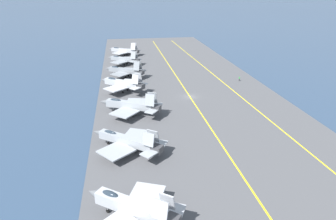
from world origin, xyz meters
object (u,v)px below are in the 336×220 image
at_px(parked_jet_third, 127,141).
at_px(parked_jet_sixth, 125,70).
at_px(parked_jet_eighth, 124,50).
at_px(parked_jet_fifth, 122,83).
at_px(parked_jet_seventh, 124,59).
at_px(parked_jet_second, 132,207).
at_px(parked_jet_fourth, 131,105).
at_px(crew_green_vest, 239,79).

distance_m(parked_jet_third, parked_jet_sixth, 54.45).
height_order(parked_jet_sixth, parked_jet_eighth, parked_jet_sixth).
distance_m(parked_jet_fifth, parked_jet_seventh, 35.76).
distance_m(parked_jet_second, parked_jet_eighth, 113.94).
bearing_deg(parked_jet_third, parked_jet_eighth, -1.00).
distance_m(parked_jet_third, parked_jet_fifth, 37.76).
bearing_deg(parked_jet_fourth, parked_jet_fifth, 5.29).
bearing_deg(parked_jet_third, parked_jet_second, 179.89).
xyz_separation_m(parked_jet_second, parked_jet_fifth, (58.63, 0.15, -0.01)).
xyz_separation_m(parked_jet_third, parked_jet_seventh, (73.49, -1.14, 0.14)).
bearing_deg(parked_jet_eighth, parked_jet_second, 179.17).
bearing_deg(parked_jet_seventh, parked_jet_fifth, 177.87).
xyz_separation_m(parked_jet_fifth, parked_jet_sixth, (16.68, -1.22, -0.27)).
bearing_deg(parked_jet_eighth, parked_jet_sixth, 179.13).
bearing_deg(parked_jet_third, crew_green_vest, -44.05).
height_order(parked_jet_second, parked_jet_seventh, parked_jet_second).
distance_m(parked_jet_second, parked_jet_third, 20.88).
bearing_deg(parked_jet_fifth, crew_green_vest, -83.21).
distance_m(parked_jet_sixth, crew_green_vest, 41.99).
height_order(parked_jet_fourth, parked_jet_eighth, parked_jet_fourth).
xyz_separation_m(parked_jet_sixth, crew_green_vest, (-11.74, -40.28, -1.58)).
distance_m(parked_jet_sixth, parked_jet_seventh, 19.05).
distance_m(parked_jet_sixth, parked_jet_eighth, 38.62).
relative_size(parked_jet_third, parked_jet_seventh, 1.06).
relative_size(parked_jet_second, parked_jet_seventh, 0.97).
distance_m(parked_jet_third, parked_jet_eighth, 93.07).
distance_m(parked_jet_fourth, crew_green_vest, 46.37).
distance_m(parked_jet_fourth, parked_jet_sixth, 35.57).
bearing_deg(parked_jet_third, parked_jet_seventh, -0.89).
bearing_deg(parked_jet_eighth, crew_green_vest, -141.75).
height_order(parked_jet_third, parked_jet_seventh, parked_jet_seventh).
xyz_separation_m(parked_jet_second, parked_jet_eighth, (113.93, -1.66, -0.55)).
bearing_deg(parked_jet_sixth, parked_jet_fifth, 175.83).
relative_size(parked_jet_fourth, parked_jet_sixth, 1.08).
distance_m(parked_jet_third, parked_jet_fourth, 18.94).
height_order(parked_jet_fifth, parked_jet_eighth, parked_jet_fifth).
bearing_deg(parked_jet_fourth, parked_jet_third, 175.26).
relative_size(parked_jet_sixth, crew_green_vest, 9.70).
xyz_separation_m(parked_jet_third, parked_jet_fifth, (37.76, 0.18, 0.54)).
height_order(parked_jet_sixth, parked_jet_seventh, parked_jet_sixth).
distance_m(parked_jet_third, crew_green_vest, 59.43).
relative_size(parked_jet_fourth, crew_green_vest, 10.42).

